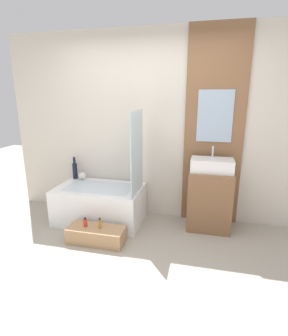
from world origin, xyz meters
TOP-DOWN VIEW (x-y plane):
  - ground_plane at (0.00, 0.00)m, footprint 12.00×12.00m
  - wall_tiled_back at (0.00, 1.58)m, footprint 4.20×0.06m
  - wall_wood_accent at (0.88, 1.53)m, footprint 0.77×0.04m
  - bathtub at (-0.62, 1.16)m, footprint 1.19×0.74m
  - glass_shower_screen at (-0.06, 1.09)m, footprint 0.01×0.57m
  - wooden_step_bench at (-0.44, 0.60)m, footprint 0.70×0.29m
  - vanity_cabinet at (0.88, 1.29)m, footprint 0.56×0.43m
  - sink at (0.88, 1.30)m, footprint 0.53×0.31m
  - vase_tall_dark at (-1.13, 1.44)m, footprint 0.07×0.07m
  - vase_round_light at (-1.01, 1.42)m, footprint 0.12×0.12m
  - bottle_soap_primary at (-0.58, 0.60)m, footprint 0.05×0.05m
  - bottle_soap_secondary at (-0.39, 0.60)m, footprint 0.04×0.04m

SIDE VIEW (x-z plane):
  - ground_plane at x=0.00m, z-range 0.00..0.00m
  - wooden_step_bench at x=-0.44m, z-range 0.00..0.19m
  - bottle_soap_primary at x=-0.58m, z-range 0.19..0.30m
  - bottle_soap_secondary at x=-0.39m, z-range 0.19..0.32m
  - bathtub at x=-0.62m, z-range 0.00..0.50m
  - vanity_cabinet at x=0.88m, z-range 0.00..0.79m
  - vase_round_light at x=-1.01m, z-range 0.50..0.62m
  - vase_tall_dark at x=-1.13m, z-range 0.47..0.81m
  - sink at x=0.88m, z-range 0.72..1.03m
  - glass_shower_screen at x=-0.06m, z-range 0.50..1.56m
  - wall_tiled_back at x=0.00m, z-range 0.00..2.60m
  - wall_wood_accent at x=0.88m, z-range 0.01..2.61m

